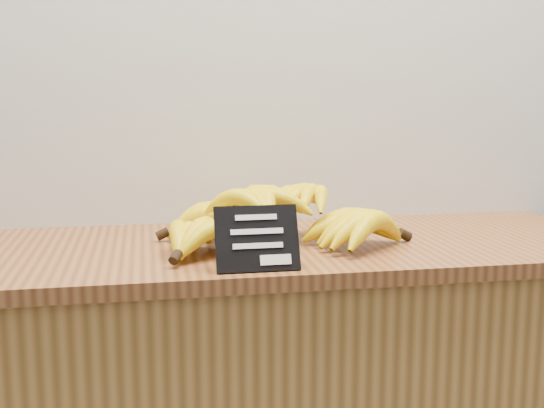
{
  "coord_description": "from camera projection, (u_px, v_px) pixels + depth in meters",
  "views": [
    {
      "loc": [
        -0.34,
        1.36,
        1.24
      ],
      "look_at": [
        -0.09,
        2.7,
        1.02
      ],
      "focal_mm": 45.0,
      "sensor_mm": 36.0,
      "label": 1
    }
  ],
  "objects": [
    {
      "name": "chalkboard_sign",
      "position": [
        257.0,
        239.0,
        1.21
      ],
      "size": [
        0.15,
        0.05,
        0.11
      ],
      "primitive_type": "cube",
      "rotation": [
        -0.41,
        0.0,
        0.0
      ],
      "color": "black",
      "rests_on": "counter_top"
    },
    {
      "name": "counter_top",
      "position": [
        268.0,
        249.0,
        1.44
      ],
      "size": [
        1.51,
        0.54,
        0.03
      ],
      "primitive_type": "cube",
      "color": "brown",
      "rests_on": "counter"
    },
    {
      "name": "banana_pile",
      "position": [
        263.0,
        219.0,
        1.42
      ],
      "size": [
        0.57,
        0.4,
        0.12
      ],
      "color": "yellow",
      "rests_on": "counter_top"
    }
  ]
}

